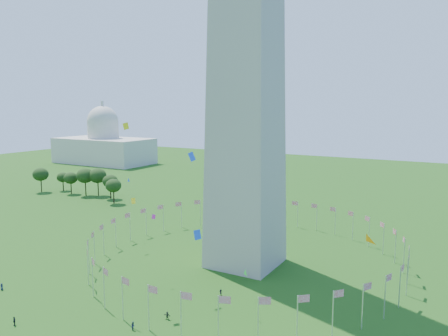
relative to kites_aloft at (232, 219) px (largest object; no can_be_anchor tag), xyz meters
The scene contains 4 objects.
flag_ring 35.78m from the kites_aloft, 112.21° to the left, with size 80.24×80.24×9.00m.
capitol_building 249.70m from the kites_aloft, 140.28° to the left, with size 70.00×35.00×46.00m, color beige, non-canonical shape.
kites_aloft is the anchor object (origin of this frame).
tree_line_west 137.17m from the kites_aloft, 148.85° to the left, with size 55.46×16.17×12.57m.
Camera 1 is at (50.06, -49.70, 41.98)m, focal length 35.00 mm.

